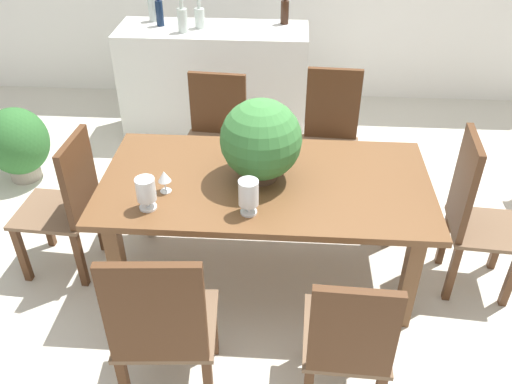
% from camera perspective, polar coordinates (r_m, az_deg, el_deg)
% --- Properties ---
extents(ground_plane, '(7.04, 7.04, 0.00)m').
position_cam_1_polar(ground_plane, '(3.77, 1.11, -6.03)').
color(ground_plane, beige).
extents(dining_table, '(1.92, 1.00, 0.74)m').
position_cam_1_polar(dining_table, '(3.19, 1.02, -0.13)').
color(dining_table, brown).
rests_on(dining_table, ground).
extents(chair_near_right, '(0.42, 0.48, 0.95)m').
position_cam_1_polar(chair_near_right, '(2.57, 9.73, -15.30)').
color(chair_near_right, '#4C2D19').
rests_on(chair_near_right, ground).
extents(chair_head_end, '(0.48, 0.45, 0.97)m').
position_cam_1_polar(chair_head_end, '(3.51, -19.35, -0.91)').
color(chair_head_end, '#4C2D19').
rests_on(chair_head_end, ground).
extents(chair_far_right, '(0.45, 0.44, 1.01)m').
position_cam_1_polar(chair_far_right, '(4.06, 7.94, 6.38)').
color(chair_far_right, '#4C2D19').
rests_on(chair_far_right, ground).
extents(chair_near_left, '(0.51, 0.48, 1.03)m').
position_cam_1_polar(chair_near_left, '(2.57, -9.97, -13.80)').
color(chair_near_left, '#4C2D19').
rests_on(chair_near_left, ground).
extents(chair_far_left, '(0.50, 0.49, 0.94)m').
position_cam_1_polar(chair_far_left, '(4.10, -4.26, 6.51)').
color(chair_far_left, '#4C2D19').
rests_on(chair_far_left, ground).
extents(chair_foot_end, '(0.44, 0.44, 1.05)m').
position_cam_1_polar(chair_foot_end, '(3.42, 21.97, -1.91)').
color(chair_foot_end, '#4C2D19').
rests_on(chair_foot_end, ground).
extents(flower_centerpiece, '(0.46, 0.46, 0.49)m').
position_cam_1_polar(flower_centerpiece, '(3.02, 0.52, 5.50)').
color(flower_centerpiece, '#4C3828').
rests_on(flower_centerpiece, dining_table).
extents(crystal_vase_left, '(0.11, 0.11, 0.20)m').
position_cam_1_polar(crystal_vase_left, '(2.80, -0.80, -0.21)').
color(crystal_vase_left, silver).
rests_on(crystal_vase_left, dining_table).
extents(crystal_vase_center_near, '(0.11, 0.11, 0.19)m').
position_cam_1_polar(crystal_vase_center_near, '(2.90, -11.61, 0.14)').
color(crystal_vase_center_near, silver).
rests_on(crystal_vase_center_near, dining_table).
extents(wine_glass, '(0.07, 0.07, 0.13)m').
position_cam_1_polar(wine_glass, '(3.02, -9.72, 1.58)').
color(wine_glass, silver).
rests_on(wine_glass, dining_table).
extents(kitchen_counter, '(1.63, 0.56, 1.00)m').
position_cam_1_polar(kitchen_counter, '(4.95, -4.40, 11.44)').
color(kitchen_counter, silver).
rests_on(kitchen_counter, ground).
extents(wine_bottle_tall, '(0.07, 0.07, 0.25)m').
position_cam_1_polar(wine_bottle_tall, '(4.86, 3.07, 18.56)').
color(wine_bottle_tall, black).
rests_on(wine_bottle_tall, kitchen_counter).
extents(wine_bottle_dark, '(0.08, 0.08, 0.27)m').
position_cam_1_polar(wine_bottle_dark, '(4.68, -7.82, 17.68)').
color(wine_bottle_dark, '#B2BFB7').
rests_on(wine_bottle_dark, kitchen_counter).
extents(wine_bottle_clear, '(0.08, 0.08, 0.25)m').
position_cam_1_polar(wine_bottle_clear, '(4.77, -6.00, 17.95)').
color(wine_bottle_clear, '#B2BFB7').
rests_on(wine_bottle_clear, kitchen_counter).
extents(wine_bottle_green, '(0.08, 0.08, 0.25)m').
position_cam_1_polar(wine_bottle_green, '(5.00, -10.90, 18.54)').
color(wine_bottle_green, '#B2BFB7').
rests_on(wine_bottle_green, kitchen_counter).
extents(wine_bottle_amber, '(0.07, 0.07, 0.28)m').
position_cam_1_polar(wine_bottle_amber, '(4.87, -10.21, 18.23)').
color(wine_bottle_amber, '#0F1E38').
rests_on(wine_bottle_amber, kitchen_counter).
extents(potted_plant_floor, '(0.50, 0.50, 0.62)m').
position_cam_1_polar(potted_plant_floor, '(4.72, -24.00, 4.78)').
color(potted_plant_floor, '#9E9384').
rests_on(potted_plant_floor, ground).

